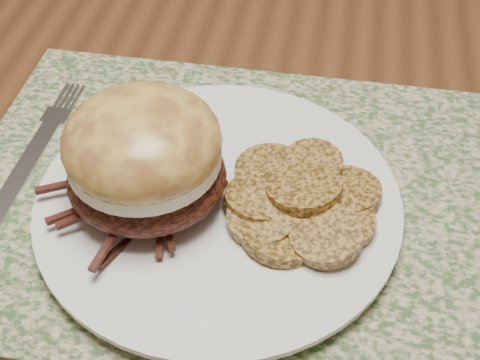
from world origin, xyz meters
name	(u,v)px	position (x,y,z in m)	size (l,w,h in m)	color
dining_table	(302,87)	(0.00, 0.00, 0.67)	(1.50, 0.90, 0.75)	brown
placemat	(242,198)	(-0.03, -0.26, 0.75)	(0.45, 0.33, 0.00)	#3B592E
dinner_plate	(218,205)	(-0.04, -0.27, 0.76)	(0.26, 0.26, 0.02)	white
pork_sandwich	(144,157)	(-0.09, -0.28, 0.81)	(0.14, 0.13, 0.09)	black
roasted_potatoes	(300,200)	(0.02, -0.27, 0.78)	(0.13, 0.14, 0.03)	#A3732F
fork	(34,154)	(-0.20, -0.24, 0.76)	(0.02, 0.19, 0.00)	silver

